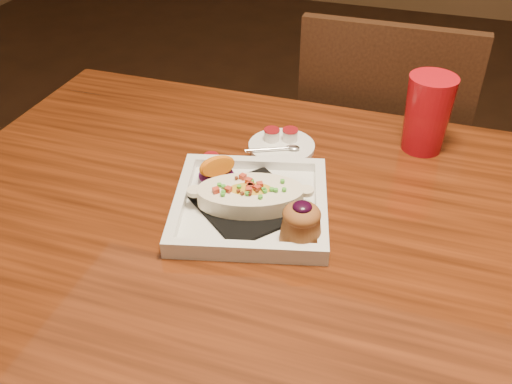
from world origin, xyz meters
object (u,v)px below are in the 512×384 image
(chair_far, at_px, (378,162))
(plate, at_px, (256,203))
(table, at_px, (334,281))
(saucer, at_px, (281,144))
(red_tumbler, at_px, (427,114))

(chair_far, xyz_separation_m, plate, (-0.15, -0.61, 0.27))
(table, xyz_separation_m, chair_far, (-0.00, 0.63, -0.15))
(chair_far, xyz_separation_m, saucer, (-0.17, -0.39, 0.25))
(chair_far, bearing_deg, plate, 76.62)
(chair_far, xyz_separation_m, red_tumbler, (0.10, -0.30, 0.32))
(table, bearing_deg, plate, 174.27)
(chair_far, relative_size, plate, 2.96)
(red_tumbler, bearing_deg, saucer, -161.57)
(red_tumbler, bearing_deg, table, -107.12)
(table, relative_size, saucer, 11.28)
(table, relative_size, plate, 4.78)
(table, height_order, plate, plate)
(table, bearing_deg, saucer, 125.46)
(table, height_order, chair_far, chair_far)
(chair_far, distance_m, red_tumbler, 0.45)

